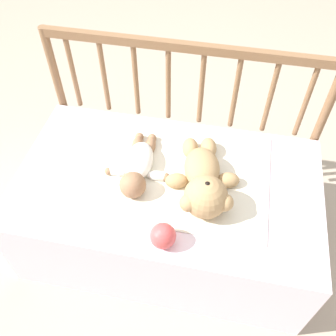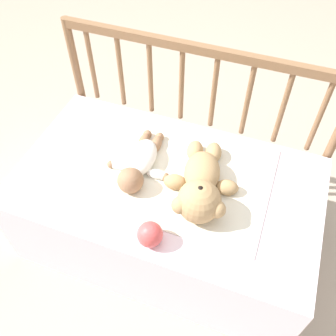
{
  "view_description": "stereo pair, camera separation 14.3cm",
  "coord_description": "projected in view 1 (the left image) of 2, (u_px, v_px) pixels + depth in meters",
  "views": [
    {
      "loc": [
        0.18,
        -0.89,
        1.58
      ],
      "look_at": [
        0.0,
        0.01,
        0.49
      ],
      "focal_mm": 40.0,
      "sensor_mm": 36.0,
      "label": 1
    },
    {
      "loc": [
        0.32,
        -0.86,
        1.58
      ],
      "look_at": [
        0.0,
        0.01,
        0.49
      ],
      "focal_mm": 40.0,
      "sensor_mm": 36.0,
      "label": 2
    }
  ],
  "objects": [
    {
      "name": "ground_plane",
      "position": [
        167.0,
        235.0,
        1.8
      ],
      "size": [
        12.0,
        12.0,
        0.0
      ],
      "primitive_type": "plane",
      "color": "tan"
    },
    {
      "name": "baby",
      "position": [
        138.0,
        166.0,
        1.47
      ],
      "size": [
        0.27,
        0.35,
        0.1
      ],
      "color": "white",
      "rests_on": "crib_mattress"
    },
    {
      "name": "crib_rail",
      "position": [
        184.0,
        94.0,
        1.6
      ],
      "size": [
        1.2,
        0.04,
        0.81
      ],
      "color": "brown",
      "rests_on": "ground_plane"
    },
    {
      "name": "blanket",
      "position": [
        175.0,
        172.0,
        1.5
      ],
      "size": [
        0.74,
        0.53,
        0.01
      ],
      "color": "silver",
      "rests_on": "crib_mattress"
    },
    {
      "name": "crib_mattress",
      "position": [
        167.0,
        211.0,
        1.63
      ],
      "size": [
        1.2,
        0.69,
        0.43
      ],
      "color": "silver",
      "rests_on": "ground_plane"
    },
    {
      "name": "toy_ball",
      "position": [
        163.0,
        236.0,
        1.26
      ],
      "size": [
        0.09,
        0.09,
        0.09
      ],
      "color": "#DB4C4C",
      "rests_on": "crib_mattress"
    },
    {
      "name": "teddy_bear",
      "position": [
        204.0,
        181.0,
        1.39
      ],
      "size": [
        0.29,
        0.42,
        0.16
      ],
      "color": "tan",
      "rests_on": "crib_mattress"
    }
  ]
}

